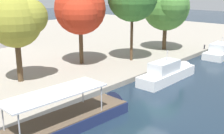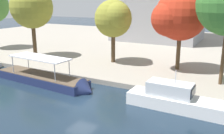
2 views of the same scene
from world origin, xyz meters
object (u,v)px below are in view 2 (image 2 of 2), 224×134
Objects in this scene: tour_boat_1 at (47,81)px; motor_yacht_2 at (182,103)px; tree_0 at (31,8)px; tree_1 at (114,18)px; tree_5 at (180,17)px.

tour_boat_1 is 15.96m from motor_yacht_2.
tree_0 is 1.23× the size of tree_1.
tree_1 is at bearing 77.61° from tour_boat_1.
tree_5 is at bearing 8.46° from tree_0.
tree_5 is (12.45, 11.99, 7.26)m from tour_boat_1.
tree_0 reaches higher than tree_5.
tour_boat_1 is at bearing -39.11° from tree_0.
tree_0 reaches higher than motor_yacht_2.
motor_yacht_2 is 18.08m from tree_1.
motor_yacht_2 is (15.96, 0.30, 0.31)m from tour_boat_1.
tree_1 is (13.74, 2.69, -1.29)m from tree_0.
tree_0 is at bearing -171.54° from tree_5.
tree_0 is at bearing 144.36° from tour_boat_1.
tree_5 is at bearing 107.35° from motor_yacht_2.
tour_boat_1 is 1.34× the size of tree_5.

